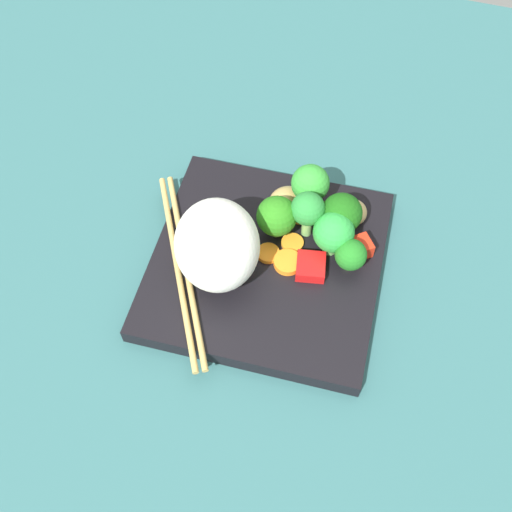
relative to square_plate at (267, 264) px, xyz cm
name	(u,v)px	position (x,y,z in cm)	size (l,w,h in cm)	color
ground_plane	(266,273)	(0.00, 0.00, -2.00)	(110.00, 110.00, 2.00)	#2E5E5F
square_plate	(267,264)	(0.00, 0.00, 0.00)	(24.21, 24.21, 1.99)	black
rice_mound	(217,245)	(-2.75, 4.42, 5.57)	(9.70, 8.60, 9.14)	white
broccoli_floret_0	(342,214)	(5.69, -6.53, 4.34)	(4.42, 4.42, 5.65)	#61AD54
broccoli_floret_1	(308,210)	(4.60, -3.06, 5.04)	(3.66, 3.66, 6.12)	#77AF5B
broccoli_floret_2	(310,184)	(8.47, -2.38, 4.54)	(4.22, 4.22, 5.84)	#71AF5E
broccoli_floret_3	(351,255)	(1.52, -8.55, 3.36)	(3.35, 3.35, 4.19)	#659738
broccoli_floret_4	(274,216)	(3.57, 0.32, 3.99)	(4.39, 4.39, 5.32)	#7CB84F
broccoli_floret_5	(333,233)	(3.26, -6.25, 4.01)	(4.39, 4.39, 5.32)	#70C05A
carrot_slice_0	(333,210)	(8.20, -5.30, 1.35)	(2.67, 2.67, 0.70)	#F19837
carrot_slice_1	(269,253)	(0.55, -0.11, 1.26)	(2.44, 2.44, 0.53)	orange
carrot_slice_2	(292,243)	(2.63, -2.12, 1.21)	(2.43, 2.43, 0.44)	orange
carrot_slice_3	(299,215)	(6.46, -1.81, 1.30)	(2.25, 2.25, 0.60)	orange
carrot_slice_4	(289,259)	(0.45, -2.31, 1.37)	(3.00, 3.00, 0.74)	orange
pepper_chunk_0	(359,248)	(3.70, -9.22, 1.93)	(2.22, 2.37, 1.87)	red
pepper_chunk_2	(311,264)	(0.30, -4.81, 1.67)	(3.01, 3.24, 1.35)	red
chicken_piece_0	(286,199)	(7.60, 0.08, 2.13)	(3.89, 3.07, 2.27)	tan
chicken_piece_2	(354,212)	(7.96, -7.68, 2.15)	(3.16, 2.85, 2.31)	tan
chopstick_pair	(182,266)	(-3.74, 8.29, 1.32)	(22.03, 13.36, 0.64)	tan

